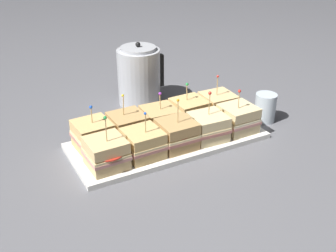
# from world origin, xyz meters

# --- Properties ---
(ground_plane) EXTENTS (6.00, 6.00, 0.00)m
(ground_plane) POSITION_xyz_m (0.00, 0.00, 0.00)
(ground_plane) COLOR slate
(serving_platter) EXTENTS (0.67, 0.28, 0.02)m
(serving_platter) POSITION_xyz_m (0.00, 0.00, 0.01)
(serving_platter) COLOR white
(serving_platter) RESTS_ON ground_plane
(sandwich_front_far_left) EXTENTS (0.12, 0.13, 0.18)m
(sandwich_front_far_left) POSITION_xyz_m (-0.25, -0.06, 0.06)
(sandwich_front_far_left) COLOR #DBB77A
(sandwich_front_far_left) RESTS_ON serving_platter
(sandwich_front_left) EXTENTS (0.12, 0.12, 0.16)m
(sandwich_front_left) POSITION_xyz_m (-0.12, -0.06, 0.06)
(sandwich_front_left) COLOR tan
(sandwich_front_left) RESTS_ON serving_platter
(sandwich_front_center) EXTENTS (0.12, 0.12, 0.18)m
(sandwich_front_center) POSITION_xyz_m (0.00, -0.06, 0.06)
(sandwich_front_center) COLOR tan
(sandwich_front_center) RESTS_ON serving_platter
(sandwich_front_right) EXTENTS (0.13, 0.13, 0.17)m
(sandwich_front_right) POSITION_xyz_m (0.12, -0.06, 0.06)
(sandwich_front_right) COLOR beige
(sandwich_front_right) RESTS_ON serving_platter
(sandwich_front_far_right) EXTENTS (0.12, 0.12, 0.16)m
(sandwich_front_far_right) POSITION_xyz_m (0.25, -0.06, 0.06)
(sandwich_front_far_right) COLOR beige
(sandwich_front_far_right) RESTS_ON serving_platter
(sandwich_back_far_left) EXTENTS (0.13, 0.13, 0.15)m
(sandwich_back_far_left) POSITION_xyz_m (-0.24, 0.06, 0.06)
(sandwich_back_far_left) COLOR tan
(sandwich_back_far_left) RESTS_ON serving_platter
(sandwich_back_left) EXTENTS (0.12, 0.12, 0.17)m
(sandwich_back_left) POSITION_xyz_m (-0.12, 0.06, 0.06)
(sandwich_back_left) COLOR tan
(sandwich_back_left) RESTS_ON serving_platter
(sandwich_back_center) EXTENTS (0.12, 0.12, 0.15)m
(sandwich_back_center) POSITION_xyz_m (0.00, 0.06, 0.06)
(sandwich_back_center) COLOR tan
(sandwich_back_center) RESTS_ON serving_platter
(sandwich_back_right) EXTENTS (0.12, 0.12, 0.16)m
(sandwich_back_right) POSITION_xyz_m (0.12, 0.06, 0.06)
(sandwich_back_right) COLOR tan
(sandwich_back_right) RESTS_ON serving_platter
(sandwich_back_far_right) EXTENTS (0.12, 0.12, 0.17)m
(sandwich_back_far_right) POSITION_xyz_m (0.24, 0.06, 0.06)
(sandwich_back_far_right) COLOR #DBB77A
(sandwich_back_far_right) RESTS_ON serving_platter
(kettle_steel) EXTENTS (0.20, 0.17, 0.26)m
(kettle_steel) POSITION_xyz_m (0.06, 0.36, 0.12)
(kettle_steel) COLOR #B7BABF
(kettle_steel) RESTS_ON ground_plane
(drinking_glass) EXTENTS (0.08, 0.08, 0.11)m
(drinking_glass) POSITION_xyz_m (0.41, -0.02, 0.05)
(drinking_glass) COLOR silver
(drinking_glass) RESTS_ON ground_plane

